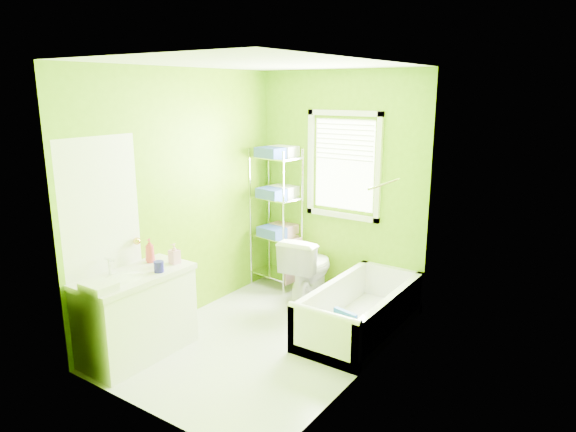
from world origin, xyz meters
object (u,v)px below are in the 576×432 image
Objects in this scene: bathtub at (359,318)px; wire_shelf_unit at (278,203)px; vanity at (136,312)px; toilet at (308,268)px.

bathtub is 0.90× the size of wire_shelf_unit.
vanity reaches higher than bathtub.
wire_shelf_unit is (0.08, 2.12, 0.64)m from vanity.
wire_shelf_unit is at bearing 157.14° from bathtub.
toilet is at bearing 154.82° from bathtub.
wire_shelf_unit reaches higher than bathtub.
toilet is 0.46× the size of wire_shelf_unit.
toilet is (-0.85, 0.40, 0.23)m from bathtub.
bathtub is at bearing 146.82° from toilet.
bathtub is 1.97× the size of toilet.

